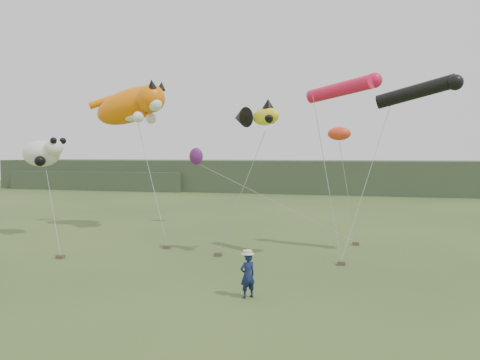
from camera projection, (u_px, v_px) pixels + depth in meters
name	position (u px, v px, depth m)	size (l,w,h in m)	color
ground	(226.00, 283.00, 17.49)	(120.00, 120.00, 0.00)	#385123
headland	(300.00, 176.00, 61.32)	(90.00, 13.00, 4.00)	#2D3D28
festival_attendant	(248.00, 275.00, 15.70)	(0.56, 0.36, 1.52)	#111C43
sandbag_anchors	(230.00, 252.00, 22.59)	(13.55, 7.04, 0.17)	brown
cat_kite	(135.00, 105.00, 29.42)	(6.12, 3.27, 3.40)	orange
fish_kite	(256.00, 116.00, 21.49)	(2.64, 1.74, 1.27)	yellow
tube_kites	(389.00, 89.00, 21.15)	(6.90, 3.66, 1.43)	black
panda_kite	(43.00, 153.00, 27.13)	(2.71, 1.75, 1.69)	white
misc_kites	(247.00, 148.00, 28.50)	(10.98, 6.66, 2.12)	#F8401E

